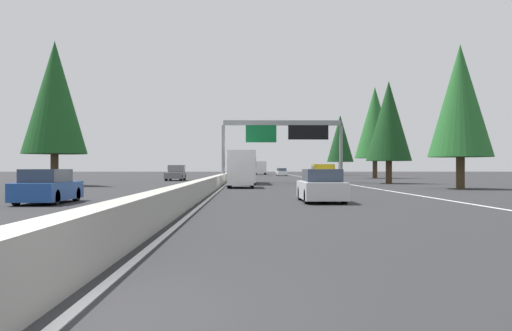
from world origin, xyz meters
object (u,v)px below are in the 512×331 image
(sign_gantry_overhead, at_px, (284,133))
(oncoming_far, at_px, (48,187))
(minivan_mid_center, at_px, (241,175))
(sedan_distant_a, at_px, (282,172))
(sedan_near_center, at_px, (280,172))
(sedan_mid_right, at_px, (321,187))
(oncoming_near, at_px, (176,173))
(bus_mid_left, at_px, (242,166))
(pickup_far_left, at_px, (324,175))
(conifer_right_far, at_px, (375,123))
(sedan_distant_b, at_px, (243,173))
(conifer_right_mid, at_px, (389,121))
(conifer_left_near, at_px, (55,98))
(box_truck_far_center, at_px, (260,167))
(conifer_right_near, at_px, (460,101))
(conifer_right_distant, at_px, (340,139))

(sign_gantry_overhead, height_order, oncoming_far, sign_gantry_overhead)
(minivan_mid_center, distance_m, sedan_distant_a, 64.59)
(sedan_near_center, bearing_deg, sedan_mid_right, 177.64)
(oncoming_near, bearing_deg, sedan_distant_a, 158.68)
(sedan_mid_right, bearing_deg, bus_mid_left, 7.22)
(pickup_far_left, distance_m, conifer_right_far, 34.58)
(pickup_far_left, height_order, sedan_distant_b, pickup_far_left)
(minivan_mid_center, relative_size, conifer_right_far, 0.37)
(sedan_distant_b, relative_size, conifer_right_mid, 0.44)
(minivan_mid_center, bearing_deg, conifer_left_near, 72.48)
(sign_gantry_overhead, distance_m, conifer_left_near, 22.92)
(sign_gantry_overhead, relative_size, box_truck_far_center, 1.49)
(sedan_distant_a, bearing_deg, conifer_right_near, -172.56)
(oncoming_near, xyz_separation_m, conifer_right_far, (14.51, -27.50, 7.29))
(sedan_distant_a, xyz_separation_m, sedan_distant_b, (-15.44, 7.39, 0.00))
(sign_gantry_overhead, distance_m, conifer_right_near, 21.45)
(box_truck_far_center, xyz_separation_m, conifer_right_near, (-85.99, -12.34, 4.79))
(sedan_near_center, bearing_deg, minivan_mid_center, 174.09)
(sedan_near_center, relative_size, sedan_distant_b, 1.00)
(conifer_right_near, bearing_deg, sedan_distant_b, 17.43)
(sedan_mid_right, xyz_separation_m, box_truck_far_center, (101.47, 0.11, 0.93))
(oncoming_far, distance_m, conifer_right_far, 64.75)
(conifer_right_mid, bearing_deg, sedan_near_center, 6.40)
(bus_mid_left, xyz_separation_m, sedan_distant_a, (52.54, -7.27, -1.03))
(sedan_mid_right, xyz_separation_m, oncoming_far, (-0.73, 11.92, 0.00))
(conifer_left_near, bearing_deg, sedan_distant_a, -21.42)
(oncoming_far, bearing_deg, minivan_mid_center, 156.53)
(pickup_far_left, relative_size, sedan_distant_b, 1.27)
(minivan_mid_center, relative_size, conifer_left_near, 0.40)
(bus_mid_left, height_order, conifer_right_mid, conifer_right_mid)
(sedan_mid_right, distance_m, bus_mid_left, 29.91)
(minivan_mid_center, relative_size, oncoming_near, 0.89)
(sedan_distant_a, distance_m, conifer_right_distant, 18.69)
(sedan_distant_a, height_order, oncoming_far, same)
(sign_gantry_overhead, relative_size, bus_mid_left, 1.10)
(sedan_near_center, bearing_deg, conifer_left_near, 160.87)
(box_truck_far_center, distance_m, sedan_near_center, 11.59)
(sedan_distant_b, xyz_separation_m, oncoming_near, (-23.90, 7.97, 0.23))
(bus_mid_left, distance_m, conifer_left_near, 18.21)
(minivan_mid_center, relative_size, pickup_far_left, 0.89)
(box_truck_far_center, bearing_deg, sign_gantry_overhead, -179.41)
(conifer_left_near, bearing_deg, sedan_mid_right, -139.47)
(oncoming_far, bearing_deg, sedan_mid_right, 93.50)
(sign_gantry_overhead, relative_size, pickup_far_left, 2.26)
(conifer_right_mid, height_order, conifer_right_far, conifer_right_far)
(sedan_distant_b, height_order, oncoming_near, oncoming_near)
(conifer_right_far, bearing_deg, conifer_right_near, 175.32)
(bus_mid_left, xyz_separation_m, sedan_distant_b, (37.10, 0.12, -1.03))
(sedan_distant_b, relative_size, conifer_left_near, 0.36)
(sedan_mid_right, xyz_separation_m, bus_mid_left, (29.65, 3.75, 1.03))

